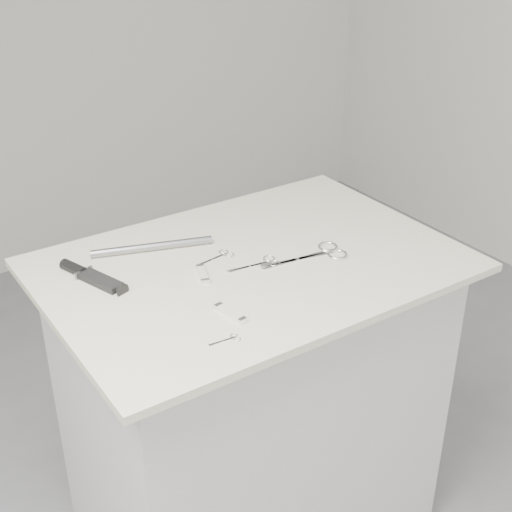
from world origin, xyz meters
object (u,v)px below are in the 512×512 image
sheathed_knife (89,276)px  pocket_knife_b (230,313)px  pocket_knife_a (203,275)px  embroidery_scissors_a (263,263)px  metal_rail (152,247)px  embroidery_scissors_b (220,256)px  tiny_scissors (228,340)px  plinth (252,411)px  large_shears (320,254)px

sheathed_knife → pocket_knife_b: sheathed_knife is taller
pocket_knife_a → pocket_knife_b: (-0.04, -0.18, 0.00)m
embroidery_scissors_a → sheathed_knife: size_ratio=0.70×
pocket_knife_b → metal_rail: 0.36m
embroidery_scissors_b → pocket_knife_b: (-0.12, -0.24, 0.00)m
sheathed_knife → pocket_knife_b: 0.37m
tiny_scissors → sheathed_knife: size_ratio=0.36×
tiny_scissors → pocket_knife_b: 0.09m
sheathed_knife → pocket_knife_b: (0.19, -0.32, -0.00)m
embroidery_scissors_a → pocket_knife_a: size_ratio=1.70×
embroidery_scissors_a → metal_rail: size_ratio=0.44×
sheathed_knife → embroidery_scissors_b: bearing=-122.9°
plinth → tiny_scissors: size_ratio=13.08×
large_shears → tiny_scissors: large_shears is taller
embroidery_scissors_a → tiny_scissors: 0.33m
pocket_knife_b → tiny_scissors: bearing=136.2°
embroidery_scissors_b → sheathed_knife: sheathed_knife is taller
embroidery_scissors_b → tiny_scissors: 0.36m
embroidery_scissors_a → embroidery_scissors_b: (-0.07, 0.09, -0.00)m
tiny_scissors → sheathed_knife: (-0.14, 0.40, 0.01)m
large_shears → pocket_knife_b: 0.35m
embroidery_scissors_b → sheathed_knife: size_ratio=0.56×
large_shears → pocket_knife_a: pocket_knife_a is taller
metal_rail → tiny_scissors: bearing=-96.2°
large_shears → pocket_knife_a: size_ratio=2.88×
large_shears → pocket_knife_a: bearing=175.0°
pocket_knife_a → metal_rail: (-0.04, 0.18, 0.01)m
tiny_scissors → pocket_knife_a: (0.09, 0.26, 0.00)m
embroidery_scissors_b → metal_rail: 0.17m
large_shears → embroidery_scissors_b: large_shears is taller
pocket_knife_b → large_shears: bearing=-81.1°
embroidery_scissors_a → embroidery_scissors_b: same height
embroidery_scissors_a → metal_rail: bearing=139.2°
plinth → pocket_knife_b: bearing=-134.4°
plinth → sheathed_knife: sheathed_knife is taller
embroidery_scissors_b → large_shears: bearing=-40.9°
plinth → embroidery_scissors_a: (0.01, -0.02, 0.47)m
plinth → large_shears: (0.16, -0.07, 0.47)m
pocket_knife_a → sheathed_knife: bearing=77.6°
embroidery_scissors_b → pocket_knife_b: pocket_knife_b is taller
large_shears → sheathed_knife: (-0.52, 0.21, 0.00)m
large_shears → pocket_knife_a: (-0.30, 0.07, 0.00)m
large_shears → embroidery_scissors_b: (-0.21, 0.13, -0.00)m
plinth → pocket_knife_b: pocket_knife_b is taller
large_shears → embroidery_scissors_a: size_ratio=1.69×
large_shears → sheathed_knife: size_ratio=1.19×
plinth → pocket_knife_b: 0.54m
tiny_scissors → metal_rail: size_ratio=0.23×
plinth → sheathed_knife: size_ratio=4.70×
metal_rail → plinth: bearing=-46.9°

